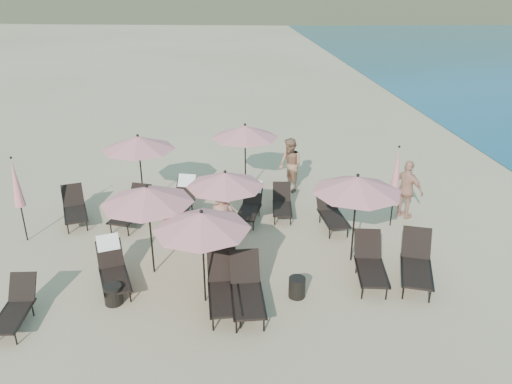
{
  "coord_description": "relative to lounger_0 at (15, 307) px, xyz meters",
  "views": [
    {
      "loc": [
        -1.0,
        -9.68,
        6.75
      ],
      "look_at": [
        -0.05,
        3.5,
        1.1
      ],
      "focal_mm": 35.0,
      "sensor_mm": 36.0,
      "label": 1
    }
  ],
  "objects": [
    {
      "name": "lounger_7",
      "position": [
        1.71,
        4.64,
        0.06
      ],
      "size": [
        1.18,
        1.85,
        0.99
      ],
      "rotation": [
        0.0,
        0.0,
        -0.33
      ],
      "color": "black",
      "rests_on": "ground"
    },
    {
      "name": "lounger_3",
      "position": [
        4.89,
        0.19,
        0.09
      ],
      "size": [
        0.74,
        1.84,
        1.05
      ],
      "rotation": [
        0.0,
        0.0,
        0.03
      ],
      "color": "black",
      "rests_on": "ground"
    },
    {
      "name": "lounger_5",
      "position": [
        9.01,
        0.98,
        0.09
      ],
      "size": [
        1.25,
        1.98,
        1.07
      ],
      "rotation": [
        0.0,
        0.0,
        -0.32
      ],
      "color": "black",
      "rests_on": "ground"
    },
    {
      "name": "umbrella_closed_1",
      "position": [
        -1.09,
        3.75,
        1.32
      ],
      "size": [
        0.29,
        0.29,
        2.48
      ],
      "color": "black",
      "rests_on": "ground"
    },
    {
      "name": "ground",
      "position": [
        5.43,
        0.66,
        -0.4
      ],
      "size": [
        800.0,
        800.0,
        0.0
      ],
      "primitive_type": "plane",
      "color": "#D6BA8C",
      "rests_on": "ground"
    },
    {
      "name": "umbrella_open_4",
      "position": [
        5.21,
        6.81,
        1.73
      ],
      "size": [
        2.25,
        2.25,
        2.42
      ],
      "color": "black",
      "rests_on": "ground"
    },
    {
      "name": "side_table_1",
      "position": [
        6.06,
        0.53,
        -0.16
      ],
      "size": [
        0.39,
        0.39,
        0.49
      ],
      "primitive_type": "cylinder",
      "color": "black",
      "rests_on": "ground"
    },
    {
      "name": "beachgoer_a",
      "position": [
        4.4,
        2.56,
        0.51
      ],
      "size": [
        0.78,
        0.64,
        1.82
      ],
      "primitive_type": "imported",
      "rotation": [
        0.0,
        0.0,
        0.36
      ],
      "color": "#B0725F",
      "rests_on": "ground"
    },
    {
      "name": "umbrella_closed_0",
      "position": [
        9.37,
        3.91,
        1.33
      ],
      "size": [
        0.29,
        0.29,
        2.49
      ],
      "color": "black",
      "rests_on": "ground"
    },
    {
      "name": "lounger_0",
      "position": [
        0.0,
        0.0,
        0.0
      ],
      "size": [
        0.61,
        1.52,
        0.86
      ],
      "rotation": [
        0.0,
        0.0,
        -0.03
      ],
      "color": "black",
      "rests_on": "ground"
    },
    {
      "name": "beachgoer_b",
      "position": [
        6.74,
        6.78,
        0.52
      ],
      "size": [
        1.02,
        1.12,
        1.86
      ],
      "primitive_type": "imported",
      "rotation": [
        0.0,
        0.0,
        -1.13
      ],
      "color": "#9F6F52",
      "rests_on": "ground"
    },
    {
      "name": "umbrella_open_1",
      "position": [
        4.5,
        3.03,
        1.56
      ],
      "size": [
        2.06,
        2.06,
        2.22
      ],
      "color": "black",
      "rests_on": "ground"
    },
    {
      "name": "beachgoer_c",
      "position": [
        9.96,
        4.43,
        0.51
      ],
      "size": [
        1.01,
        1.12,
        1.83
      ],
      "primitive_type": "imported",
      "rotation": [
        0.0,
        0.0,
        2.23
      ],
      "color": "tan",
      "rests_on": "ground"
    },
    {
      "name": "lounger_6",
      "position": [
        -0.02,
        4.87,
        0.04
      ],
      "size": [
        1.11,
        1.78,
        0.96
      ],
      "rotation": [
        0.0,
        0.0,
        0.31
      ],
      "color": "black",
      "rests_on": "ground"
    },
    {
      "name": "lounger_8",
      "position": [
        3.16,
        5.13,
        0.11
      ],
      "size": [
        1.04,
        1.84,
        1.08
      ],
      "rotation": [
        0.0,
        0.0,
        -0.25
      ],
      "color": "black",
      "rests_on": "ground"
    },
    {
      "name": "side_table_0",
      "position": [
        1.9,
        0.57,
        -0.18
      ],
      "size": [
        0.41,
        0.41,
        0.45
      ],
      "primitive_type": "cylinder",
      "color": "black",
      "rests_on": "ground"
    },
    {
      "name": "lounger_1",
      "position": [
        1.77,
        1.32,
        0.09
      ],
      "size": [
        1.07,
        1.77,
        1.04
      ],
      "rotation": [
        0.0,
        0.0,
        0.31
      ],
      "color": "black",
      "rests_on": "ground"
    },
    {
      "name": "umbrella_open_5",
      "position": [
        3.96,
        0.52,
        1.62
      ],
      "size": [
        2.13,
        2.13,
        2.29
      ],
      "color": "black",
      "rests_on": "ground"
    },
    {
      "name": "lounger_9",
      "position": [
        5.25,
        4.73,
        0.07
      ],
      "size": [
        0.96,
        1.69,
        0.99
      ],
      "rotation": [
        0.0,
        0.0,
        -0.26
      ],
      "color": "black",
      "rests_on": "ground"
    },
    {
      "name": "lounger_4",
      "position": [
        7.92,
        1.1,
        0.07
      ],
      "size": [
        0.9,
        1.82,
        1.01
      ],
      "rotation": [
        0.0,
        0.0,
        -0.14
      ],
      "color": "black",
      "rests_on": "ground"
    },
    {
      "name": "lounger_2",
      "position": [
        4.39,
        0.31,
        0.08
      ],
      "size": [
        0.78,
        1.84,
        1.04
      ],
      "rotation": [
        0.0,
        0.0,
        0.05
      ],
      "color": "black",
      "rests_on": "ground"
    },
    {
      "name": "umbrella_open_3",
      "position": [
        1.88,
        5.81,
        1.74
      ],
      "size": [
        2.25,
        2.25,
        2.42
      ],
      "color": "black",
      "rests_on": "ground"
    },
    {
      "name": "lounger_10",
      "position": [
        6.24,
        4.86,
        -0.0
      ],
      "size": [
        0.7,
        1.54,
        0.86
      ],
      "rotation": [
        0.0,
        0.0,
        -0.09
      ],
      "color": "black",
      "rests_on": "ground"
    },
    {
      "name": "umbrella_open_0",
      "position": [
        2.65,
        1.83,
        1.69
      ],
      "size": [
        2.2,
        2.2,
        2.37
      ],
      "color": "black",
      "rests_on": "ground"
    },
    {
      "name": "umbrella_open_2",
      "position": [
        7.71,
        2.03,
        1.73
      ],
      "size": [
        2.25,
        2.25,
        2.42
      ],
      "color": "black",
      "rests_on": "ground"
    },
    {
      "name": "lounger_11",
      "position": [
        7.59,
        4.01,
        0.04
      ],
      "size": [
        0.76,
        1.71,
        0.96
      ],
      "rotation": [
        0.0,
        0.0,
        0.08
      ],
      "color": "black",
      "rests_on": "ground"
    }
  ]
}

